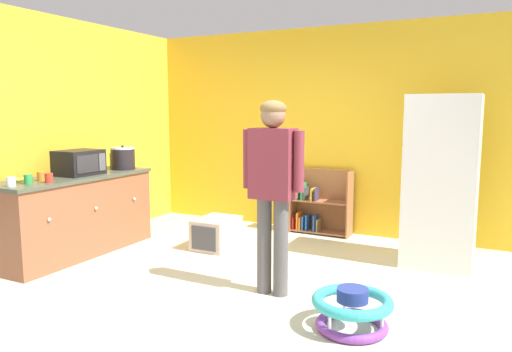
% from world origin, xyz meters
% --- Properties ---
extents(ground_plane, '(12.00, 12.00, 0.00)m').
position_xyz_m(ground_plane, '(0.00, 0.00, 0.00)').
color(ground_plane, beige).
rests_on(ground_plane, ground).
extents(back_wall, '(5.20, 0.06, 2.70)m').
position_xyz_m(back_wall, '(0.00, 2.33, 1.35)').
color(back_wall, yellow).
rests_on(back_wall, ground).
extents(left_side_wall, '(0.06, 2.99, 2.70)m').
position_xyz_m(left_side_wall, '(-2.63, 0.80, 1.35)').
color(left_side_wall, gold).
rests_on(left_side_wall, ground).
extents(kitchen_counter, '(0.65, 1.91, 0.90)m').
position_xyz_m(kitchen_counter, '(-2.20, 0.00, 0.45)').
color(kitchen_counter, brown).
rests_on(kitchen_counter, ground).
extents(refrigerator, '(0.73, 0.68, 1.78)m').
position_xyz_m(refrigerator, '(1.50, 1.46, 0.89)').
color(refrigerator, white).
rests_on(refrigerator, ground).
extents(bookshelf, '(0.80, 0.28, 0.85)m').
position_xyz_m(bookshelf, '(-0.08, 2.15, 0.37)').
color(bookshelf, '#9C603F').
rests_on(bookshelf, ground).
extents(standing_person, '(0.57, 0.23, 1.71)m').
position_xyz_m(standing_person, '(0.29, -0.10, 1.04)').
color(standing_person, '#585455').
rests_on(standing_person, ground).
extents(baby_walker, '(0.60, 0.60, 0.32)m').
position_xyz_m(baby_walker, '(1.12, -0.48, 0.16)').
color(baby_walker, purple).
rests_on(baby_walker, ground).
extents(pet_carrier, '(0.42, 0.55, 0.36)m').
position_xyz_m(pet_carrier, '(-0.91, 0.91, 0.18)').
color(pet_carrier, beige).
rests_on(pet_carrier, ground).
extents(microwave, '(0.37, 0.48, 0.28)m').
position_xyz_m(microwave, '(-2.18, 0.07, 1.04)').
color(microwave, black).
rests_on(microwave, kitchen_counter).
extents(crock_pot, '(0.30, 0.30, 0.30)m').
position_xyz_m(crock_pot, '(-2.11, 0.70, 1.04)').
color(crock_pot, black).
rests_on(crock_pot, kitchen_counter).
extents(banana_bunch, '(0.12, 0.16, 0.04)m').
position_xyz_m(banana_bunch, '(-2.30, -0.59, 0.93)').
color(banana_bunch, yellow).
rests_on(banana_bunch, kitchen_counter).
extents(green_glass_bottle, '(0.07, 0.07, 0.25)m').
position_xyz_m(green_glass_bottle, '(-2.39, 0.82, 1.00)').
color(green_glass_bottle, '#33753D').
rests_on(green_glass_bottle, kitchen_counter).
extents(amber_bottle, '(0.07, 0.07, 0.25)m').
position_xyz_m(amber_bottle, '(-2.14, 0.40, 1.00)').
color(amber_bottle, '#9E661E').
rests_on(amber_bottle, kitchen_counter).
extents(red_cup, '(0.08, 0.08, 0.09)m').
position_xyz_m(red_cup, '(-2.00, -0.50, 0.95)').
color(red_cup, red).
rests_on(red_cup, kitchen_counter).
extents(green_cup, '(0.08, 0.08, 0.09)m').
position_xyz_m(green_cup, '(-2.11, -0.65, 0.95)').
color(green_cup, green).
rests_on(green_cup, kitchen_counter).
extents(white_cup, '(0.08, 0.08, 0.09)m').
position_xyz_m(white_cup, '(-2.10, -0.85, 0.95)').
color(white_cup, white).
rests_on(white_cup, kitchen_counter).
extents(orange_cup, '(0.08, 0.08, 0.09)m').
position_xyz_m(orange_cup, '(-2.18, -0.45, 0.95)').
color(orange_cup, orange).
rests_on(orange_cup, kitchen_counter).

